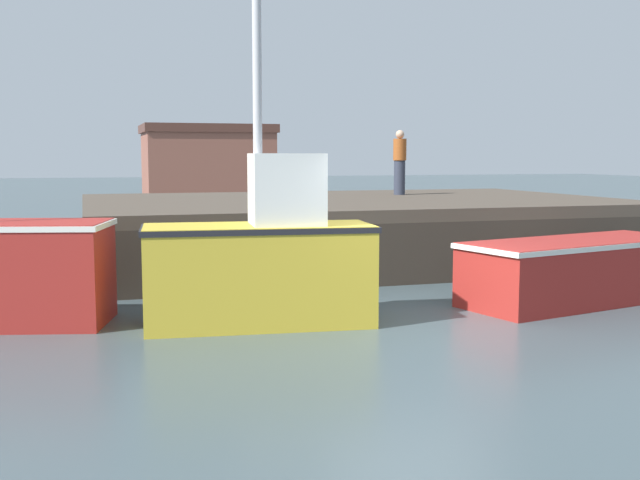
{
  "coord_description": "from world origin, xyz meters",
  "views": [
    {
      "loc": [
        -4.51,
        -10.24,
        2.44
      ],
      "look_at": [
        -0.27,
        3.6,
        0.86
      ],
      "focal_mm": 43.43,
      "sensor_mm": 36.0,
      "label": 1
    }
  ],
  "objects_px": {
    "fishing_boat_mid": "(578,269)",
    "dockworker": "(400,162)",
    "rowboat": "(552,277)",
    "fishing_boat_near_right": "(263,260)"
  },
  "relations": [
    {
      "from": "fishing_boat_mid",
      "to": "rowboat",
      "type": "relative_size",
      "value": 2.36
    },
    {
      "from": "rowboat",
      "to": "dockworker",
      "type": "xyz_separation_m",
      "value": [
        -0.4,
        6.33,
        2.07
      ]
    },
    {
      "from": "fishing_boat_near_right",
      "to": "rowboat",
      "type": "xyz_separation_m",
      "value": [
        5.82,
        1.5,
        -0.75
      ]
    },
    {
      "from": "rowboat",
      "to": "dockworker",
      "type": "relative_size",
      "value": 1.13
    },
    {
      "from": "fishing_boat_mid",
      "to": "dockworker",
      "type": "xyz_separation_m",
      "value": [
        0.01,
        7.67,
        1.71
      ]
    },
    {
      "from": "fishing_boat_mid",
      "to": "dockworker",
      "type": "height_order",
      "value": "dockworker"
    },
    {
      "from": "fishing_boat_near_right",
      "to": "dockworker",
      "type": "distance_m",
      "value": 9.61
    },
    {
      "from": "fishing_boat_mid",
      "to": "rowboat",
      "type": "bearing_deg",
      "value": 73.07
    },
    {
      "from": "fishing_boat_mid",
      "to": "dockworker",
      "type": "distance_m",
      "value": 7.85
    },
    {
      "from": "fishing_boat_near_right",
      "to": "rowboat",
      "type": "bearing_deg",
      "value": 14.41
    }
  ]
}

